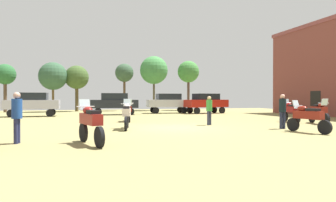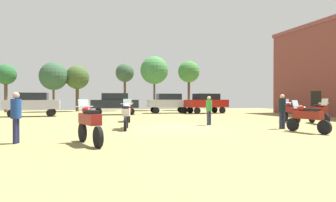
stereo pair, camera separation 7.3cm
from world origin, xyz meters
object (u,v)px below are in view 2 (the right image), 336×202
motorcycle_3 (291,111)px  motorcycle_5 (128,110)px  person_3 (282,109)px  tree_5 (53,76)px  car_4 (114,102)px  tree_6 (6,75)px  motorcycle_1 (307,117)px  motorcycle_8 (126,114)px  motorcycle_2 (89,122)px  car_3 (206,102)px  tree_1 (154,70)px  tree_7 (189,72)px  car_1 (33,103)px  car_2 (169,102)px  person_1 (16,113)px  person_2 (209,108)px  motorcycle_7 (319,111)px  tree_4 (77,78)px  tree_2 (125,73)px

motorcycle_3 → motorcycle_5: bearing=173.5°
motorcycle_5 → motorcycle_3: bearing=166.0°
person_3 → tree_5: 26.55m
car_4 → tree_6: (-10.92, 8.19, 2.90)m
motorcycle_1 → motorcycle_8: bearing=140.9°
motorcycle_3 → motorcycle_2: bearing=-142.2°
car_3 → tree_1: bearing=13.9°
motorcycle_5 → motorcycle_2: bearing=79.3°
tree_1 → tree_7: size_ratio=1.08×
motorcycle_5 → car_1: 10.30m
car_4 → car_2: bearing=-73.6°
tree_7 → motorcycle_1: bearing=-98.0°
motorcycle_2 → person_3: (9.41, 2.50, 0.28)m
motorcycle_8 → motorcycle_2: bearing=-101.3°
car_1 → car_4: size_ratio=0.99×
motorcycle_3 → tree_6: (-20.82, 20.11, 3.33)m
car_2 → tree_6: bearing=70.4°
car_1 → car_3: same height
person_1 → motorcycle_5: bearing=-18.0°
motorcycle_1 → motorcycle_2: motorcycle_2 is taller
person_2 → person_3: size_ratio=0.95×
car_2 → motorcycle_1: bearing=-173.9°
motorcycle_7 → person_1: person_1 is taller
tree_4 → tree_7: (13.72, -0.43, 0.95)m
car_3 → tree_5: tree_5 is taller
motorcycle_7 → motorcycle_8: (-11.54, 0.15, -0.01)m
motorcycle_7 → car_3: bearing=-68.1°
car_2 → tree_1: 7.96m
motorcycle_3 → car_1: 20.13m
motorcycle_5 → car_4: 8.44m
motorcycle_3 → tree_4: tree_4 is taller
car_4 → person_1: size_ratio=2.50×
motorcycle_5 → tree_4: tree_4 is taller
motorcycle_5 → tree_5: (-6.04, 16.29, 3.28)m
motorcycle_1 → person_1: size_ratio=1.23×
tree_1 → tree_5: tree_1 is taller
motorcycle_5 → car_4: (-0.04, 8.43, 0.44)m
car_4 → motorcycle_5: bearing=-177.2°
car_1 → tree_1: bearing=-53.7°
car_2 → motorcycle_7: bearing=-158.3°
motorcycle_1 → tree_7: bearing=69.2°
motorcycle_1 → car_1: size_ratio=0.50×
car_1 → person_1: 16.10m
tree_2 → motorcycle_2: bearing=-100.3°
motorcycle_5 → tree_1: bearing=-103.6°
motorcycle_7 → tree_2: bearing=-53.4°
motorcycle_7 → tree_2: size_ratio=0.39×
motorcycle_8 → tree_6: tree_6 is taller
motorcycle_8 → motorcycle_5: bearing=91.4°
person_3 → tree_1: bearing=-84.2°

